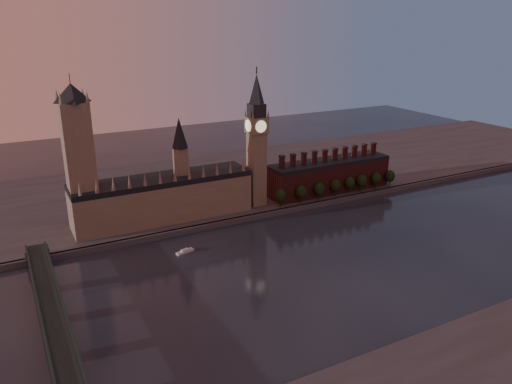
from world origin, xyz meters
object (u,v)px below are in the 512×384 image
victoria_tower (79,155)px  westminster_bridge (57,330)px  big_ben (257,139)px  river_boat (185,251)px

victoria_tower → westminster_bridge: victoria_tower is taller
big_ben → westminster_bridge: (-165.00, -112.70, -49.39)m
big_ben → victoria_tower: bearing=177.8°
big_ben → westminster_bridge: bearing=-145.7°
westminster_bridge → river_boat: bearing=36.4°
victoria_tower → river_boat: (51.06, -54.27, -58.15)m
big_ben → westminster_bridge: big_ben is taller
victoria_tower → river_boat: 94.52m
westminster_bridge → river_boat: 107.10m
westminster_bridge → river_boat: westminster_bridge is taller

